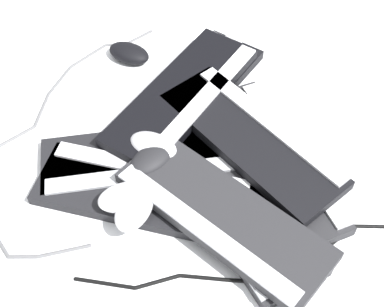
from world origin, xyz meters
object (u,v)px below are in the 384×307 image
(keyboard_2, at_px, (144,192))
(keyboard_3, at_px, (233,202))
(keyboard_1, at_px, (145,157))
(keyboard_7, at_px, (222,216))
(mouse_2, at_px, (229,48))
(keyboard_6, at_px, (183,95))
(keyboard_4, at_px, (270,160))
(keyboard_0, at_px, (189,93))
(mouse_0, at_px, (126,197))
(mouse_1, at_px, (129,53))
(mouse_4, at_px, (134,208))
(keyboard_5, at_px, (252,139))
(mouse_5, at_px, (154,146))
(mouse_3, at_px, (152,159))

(keyboard_2, relative_size, keyboard_3, 1.02)
(keyboard_1, height_order, keyboard_7, keyboard_7)
(keyboard_3, bearing_deg, keyboard_1, 60.51)
(keyboard_2, height_order, mouse_2, mouse_2)
(keyboard_1, xyz_separation_m, keyboard_2, (-0.09, -0.01, 0.00))
(keyboard_2, relative_size, keyboard_6, 1.02)
(keyboard_1, relative_size, keyboard_4, 1.00)
(keyboard_0, height_order, keyboard_1, same)
(mouse_0, relative_size, mouse_1, 1.00)
(mouse_1, xyz_separation_m, mouse_2, (0.03, -0.25, 0.00))
(keyboard_7, bearing_deg, mouse_2, -1.74)
(keyboard_6, bearing_deg, mouse_4, 165.96)
(keyboard_4, distance_m, keyboard_7, 0.19)
(mouse_0, bearing_deg, keyboard_4, -175.94)
(keyboard_5, height_order, mouse_1, keyboard_5)
(keyboard_1, bearing_deg, keyboard_3, -119.49)
(keyboard_0, relative_size, keyboard_4, 0.98)
(keyboard_7, distance_m, mouse_5, 0.22)
(mouse_0, xyz_separation_m, mouse_5, (0.13, -0.04, 0.00))
(mouse_2, bearing_deg, mouse_0, 176.60)
(keyboard_3, bearing_deg, mouse_3, 66.50)
(keyboard_5, bearing_deg, keyboard_2, 119.92)
(keyboard_2, relative_size, mouse_3, 4.20)
(mouse_4, bearing_deg, mouse_5, -169.97)
(keyboard_4, height_order, mouse_1, mouse_1)
(keyboard_3, bearing_deg, keyboard_0, 18.55)
(mouse_2, bearing_deg, keyboard_3, -159.52)
(keyboard_2, bearing_deg, keyboard_0, -15.68)
(keyboard_6, bearing_deg, keyboard_2, 164.64)
(keyboard_7, distance_m, mouse_1, 0.54)
(keyboard_4, bearing_deg, mouse_0, 114.05)
(keyboard_3, relative_size, keyboard_4, 0.98)
(mouse_2, bearing_deg, keyboard_7, -162.29)
(keyboard_1, xyz_separation_m, mouse_0, (-0.13, 0.02, 0.04))
(keyboard_2, bearing_deg, mouse_1, 10.39)
(keyboard_6, xyz_separation_m, mouse_1, (0.17, 0.15, -0.02))
(mouse_4, bearing_deg, keyboard_1, -162.80)
(keyboard_5, distance_m, mouse_5, 0.21)
(mouse_2, distance_m, mouse_5, 0.39)
(keyboard_6, relative_size, mouse_1, 4.13)
(keyboard_1, height_order, mouse_1, mouse_1)
(keyboard_3, relative_size, mouse_3, 4.13)
(keyboard_0, height_order, mouse_0, mouse_0)
(keyboard_2, distance_m, mouse_1, 0.43)
(mouse_2, relative_size, mouse_3, 1.00)
(mouse_0, distance_m, mouse_1, 0.46)
(keyboard_6, bearing_deg, mouse_1, 41.38)
(keyboard_2, bearing_deg, keyboard_7, -113.15)
(keyboard_0, distance_m, mouse_3, 0.24)
(keyboard_6, bearing_deg, mouse_5, 161.04)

